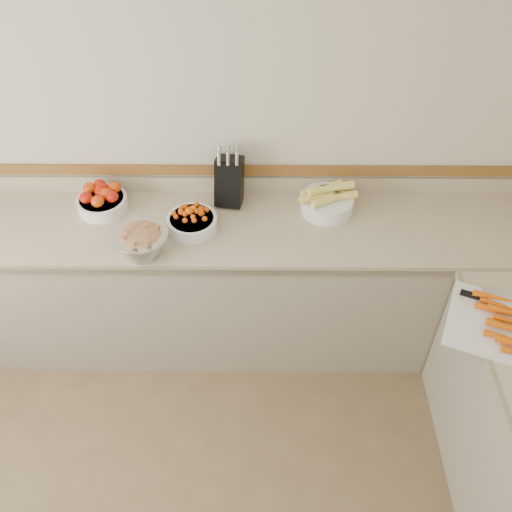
{
  "coord_description": "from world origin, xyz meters",
  "views": [
    {
      "loc": [
        0.36,
        -0.63,
        2.94
      ],
      "look_at": [
        0.35,
        1.35,
        1.0
      ],
      "focal_mm": 40.0,
      "sensor_mm": 36.0,
      "label": 1
    }
  ],
  "objects_px": {
    "knife_block": "(229,180)",
    "cutting_board": "(508,326)",
    "cherry_tomato_bowl": "(192,221)",
    "corn_bowl": "(327,200)",
    "rhubarb_bowl": "(141,241)",
    "tomato_bowl": "(102,199)"
  },
  "relations": [
    {
      "from": "knife_block",
      "to": "rhubarb_bowl",
      "type": "bearing_deg",
      "value": -134.91
    },
    {
      "from": "knife_block",
      "to": "cherry_tomato_bowl",
      "type": "xyz_separation_m",
      "value": [
        -0.19,
        -0.23,
        -0.09
      ]
    },
    {
      "from": "cherry_tomato_bowl",
      "to": "knife_block",
      "type": "bearing_deg",
      "value": 50.18
    },
    {
      "from": "cherry_tomato_bowl",
      "to": "corn_bowl",
      "type": "xyz_separation_m",
      "value": [
        0.73,
        0.16,
        0.02
      ]
    },
    {
      "from": "cherry_tomato_bowl",
      "to": "cutting_board",
      "type": "bearing_deg",
      "value": -24.78
    },
    {
      "from": "corn_bowl",
      "to": "cutting_board",
      "type": "xyz_separation_m",
      "value": [
        0.75,
        -0.84,
        -0.04
      ]
    },
    {
      "from": "corn_bowl",
      "to": "knife_block",
      "type": "bearing_deg",
      "value": 172.14
    },
    {
      "from": "cherry_tomato_bowl",
      "to": "rhubarb_bowl",
      "type": "distance_m",
      "value": 0.31
    },
    {
      "from": "knife_block",
      "to": "cutting_board",
      "type": "relative_size",
      "value": 0.56
    },
    {
      "from": "knife_block",
      "to": "tomato_bowl",
      "type": "bearing_deg",
      "value": -174.48
    },
    {
      "from": "cutting_board",
      "to": "corn_bowl",
      "type": "bearing_deg",
      "value": 131.64
    },
    {
      "from": "tomato_bowl",
      "to": "cutting_board",
      "type": "xyz_separation_m",
      "value": [
        1.99,
        -0.85,
        -0.04
      ]
    },
    {
      "from": "knife_block",
      "to": "cutting_board",
      "type": "distance_m",
      "value": 1.58
    },
    {
      "from": "corn_bowl",
      "to": "cutting_board",
      "type": "bearing_deg",
      "value": -48.36
    },
    {
      "from": "knife_block",
      "to": "corn_bowl",
      "type": "relative_size",
      "value": 1.1
    },
    {
      "from": "tomato_bowl",
      "to": "corn_bowl",
      "type": "height_order",
      "value": "corn_bowl"
    },
    {
      "from": "knife_block",
      "to": "corn_bowl",
      "type": "xyz_separation_m",
      "value": [
        0.54,
        -0.07,
        -0.08
      ]
    },
    {
      "from": "tomato_bowl",
      "to": "cherry_tomato_bowl",
      "type": "height_order",
      "value": "cherry_tomato_bowl"
    },
    {
      "from": "tomato_bowl",
      "to": "corn_bowl",
      "type": "bearing_deg",
      "value": -0.3
    },
    {
      "from": "knife_block",
      "to": "tomato_bowl",
      "type": "relative_size",
      "value": 1.28
    },
    {
      "from": "corn_bowl",
      "to": "rhubarb_bowl",
      "type": "xyz_separation_m",
      "value": [
        -0.97,
        -0.36,
        0.02
      ]
    },
    {
      "from": "tomato_bowl",
      "to": "corn_bowl",
      "type": "relative_size",
      "value": 0.85
    }
  ]
}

